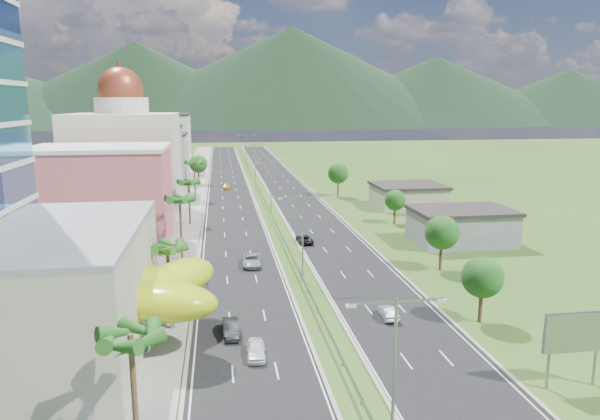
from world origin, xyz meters
name	(u,v)px	position (x,y,z in m)	size (l,w,h in m)	color
ground	(317,312)	(0.00, 0.00, 0.00)	(500.00, 500.00, 0.00)	#2D5119
road_left	(229,186)	(-7.50, 90.00, 0.02)	(11.00, 260.00, 0.04)	black
road_right	(284,185)	(7.50, 90.00, 0.02)	(11.00, 260.00, 0.04)	black
sidewalk_left	(193,187)	(-17.00, 90.00, 0.06)	(7.00, 260.00, 0.12)	gray
median_guardrail	(262,194)	(0.00, 71.99, 0.62)	(0.10, 216.06, 0.76)	gray
streetlight_median_a	(394,366)	(0.00, -25.00, 6.75)	(6.04, 0.25, 11.00)	gray
streetlight_median_b	(303,230)	(0.00, 10.00, 6.75)	(6.04, 0.25, 11.00)	gray
streetlight_median_c	(271,182)	(0.00, 50.00, 6.75)	(6.04, 0.25, 11.00)	gray
streetlight_median_d	(255,159)	(0.00, 95.00, 6.75)	(6.04, 0.25, 11.00)	gray
streetlight_median_e	(246,146)	(0.00, 140.00, 6.75)	(6.04, 0.25, 11.00)	gray
lime_canopy	(113,291)	(-20.00, -4.00, 4.99)	(18.00, 15.00, 7.40)	#AABD12
pink_shophouse	(102,198)	(-28.00, 32.00, 7.50)	(20.00, 15.00, 15.00)	#CD5754
domed_building	(125,158)	(-28.00, 55.00, 11.35)	(20.00, 20.00, 28.70)	beige
midrise_grey	(148,162)	(-27.00, 80.00, 8.00)	(16.00, 15.00, 16.00)	slate
midrise_beige	(158,159)	(-27.00, 102.00, 6.50)	(16.00, 15.00, 13.00)	#9F9983
midrise_white	(165,144)	(-27.00, 125.00, 9.00)	(16.00, 15.00, 18.00)	silver
billboard	(575,335)	(17.00, -18.00, 4.42)	(5.20, 0.35, 6.20)	gray
shed_near	(461,228)	(28.00, 25.00, 2.50)	(15.00, 10.00, 5.00)	slate
shed_far	(408,197)	(30.00, 55.00, 2.20)	(14.00, 12.00, 4.40)	#9F9983
palm_tree_a	(131,341)	(-15.50, -22.00, 8.02)	(3.60, 3.60, 9.10)	#47301C
palm_tree_b	(167,250)	(-15.50, 2.00, 7.06)	(3.60, 3.60, 8.10)	#47301C
palm_tree_c	(180,202)	(-15.50, 22.00, 8.50)	(3.60, 3.60, 9.60)	#47301C
palm_tree_d	(189,184)	(-15.50, 45.00, 7.54)	(3.60, 3.60, 8.60)	#47301C
palm_tree_e	(194,164)	(-15.50, 70.00, 8.31)	(3.60, 3.60, 9.40)	#47301C
leafy_tree_lfar	(198,164)	(-15.50, 95.00, 5.58)	(4.90, 4.90, 8.05)	#47301C
leafy_tree_ra	(482,278)	(16.00, -5.00, 4.78)	(4.20, 4.20, 6.90)	#47301C
leafy_tree_rb	(442,233)	(19.00, 12.00, 5.18)	(4.55, 4.55, 7.47)	#47301C
leafy_tree_rc	(395,200)	(22.00, 40.00, 4.37)	(3.85, 3.85, 6.33)	#47301C
leafy_tree_rd	(338,173)	(18.00, 70.00, 5.58)	(4.90, 4.90, 8.05)	#47301C
mountain_ridge	(293,126)	(60.00, 450.00, 0.00)	(860.00, 140.00, 90.00)	black
car_white_near_left	(256,350)	(-7.19, -9.27, 0.71)	(1.59, 3.94, 1.34)	white
car_dark_left	(231,328)	(-9.27, -4.43, 0.75)	(1.50, 4.31, 1.42)	black
car_silver_mid_left	(251,260)	(-5.90, 17.75, 0.78)	(2.46, 5.33, 1.48)	#A3A4AA
car_yellow_far_left	(227,186)	(-8.14, 85.26, 0.69)	(1.81, 4.45, 1.29)	gold
car_silver_right	(388,312)	(7.01, -2.64, 0.67)	(1.34, 3.85, 1.27)	#AAADB2
car_dark_far_right	(304,239)	(3.20, 28.60, 0.69)	(2.15, 4.66, 1.29)	black
motorcycle	(207,279)	(-11.82, 10.83, 0.66)	(0.59, 1.95, 1.25)	black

